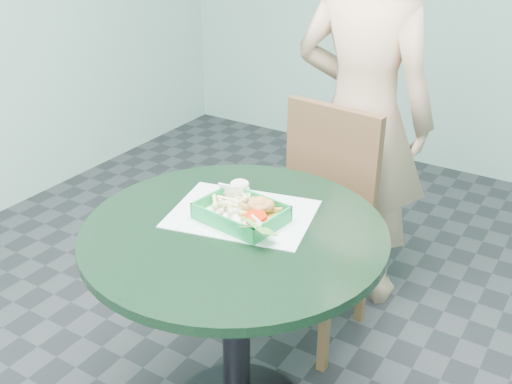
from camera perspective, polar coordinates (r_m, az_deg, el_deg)
The scene contains 9 objects.
cafe_table at distance 1.88m, azimuth -2.00°, elevation -8.42°, with size 0.91×0.91×0.75m.
dining_chair at distance 2.38m, azimuth 5.93°, elevation -1.65°, with size 0.41×0.41×0.93m.
diner_person at distance 2.50m, azimuth 10.19°, elevation 8.69°, with size 0.66×0.43×1.81m, color tan.
placemat at distance 1.86m, azimuth -1.31°, elevation -2.62°, with size 0.43×0.32×0.00m, color silver.
food_basket at distance 1.81m, azimuth -1.42°, elevation -2.82°, with size 0.25×0.18×0.05m.
crab_sandwich at distance 1.79m, azimuth 0.41°, elevation -2.04°, with size 0.12×0.12×0.07m.
fries_pile at distance 1.87m, azimuth -2.51°, elevation -1.11°, with size 0.12×0.13×0.05m, color beige, non-canonical shape.
sauce_ramekin at distance 1.91m, azimuth -2.06°, elevation -0.04°, with size 0.06×0.06×0.03m.
garnish_cup at distance 1.73m, azimuth 0.42°, elevation -3.53°, with size 0.11×0.11×0.04m.
Camera 1 is at (0.87, -1.26, 1.66)m, focal length 42.00 mm.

